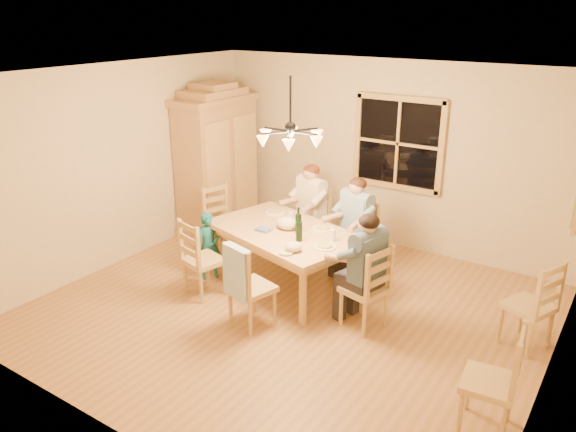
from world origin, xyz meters
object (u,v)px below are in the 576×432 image
Objects in this scene: chandelier at (290,136)px; adult_plaid_man at (356,215)px; adult_woman at (310,199)px; chair_end_left at (224,234)px; adult_slate_man at (366,257)px; armoire at (217,164)px; dining_table at (285,237)px; chair_far_right at (354,253)px; chair_end_right at (364,301)px; chair_far_left at (310,235)px; child at (209,246)px; chair_spare_back at (526,319)px; chair_near_left at (204,271)px; wine_bottle_a at (298,221)px; chair_spare_front at (487,398)px; wine_bottle_b at (299,228)px; chair_near_right at (252,300)px.

chandelier is 1.78m from adult_plaid_man.
adult_woman is 1.00× the size of adult_plaid_man.
adult_slate_man is at bearing 90.00° from chair_end_left.
armoire is 1.08× the size of dining_table.
adult_slate_man reaches higher than chair_far_right.
adult_plaid_man is (-0.69, 1.11, 0.54)m from chair_end_right.
adult_plaid_man is at bearing 52.84° from dining_table.
armoire is 2.32× the size of chair_far_right.
adult_slate_man is at bearing -23.62° from armoire.
armoire is 1.94m from chair_far_left.
chair_end_right reaches higher than dining_table.
chair_spare_back reaches higher than child.
chair_end_left is at bearing 90.00° from chair_end_right.
adult_slate_man is at bearing 136.64° from adult_plaid_man.
chandelier is 0.78× the size of chair_near_left.
adult_slate_man is 2.65× the size of wine_bottle_a.
dining_table is 6.48× the size of wine_bottle_a.
chair_spare_front and chair_spare_back have the same top height.
chair_end_right is at bearing -8.17° from wine_bottle_b.
adult_plaid_man is at bearing 75.79° from wine_bottle_b.
chair_near_left is at bearing -140.19° from wine_bottle_a.
chair_far_right is 1.00× the size of chair_end_left.
adult_plaid_man is 0.88× the size of chair_spare_front.
chair_far_right is 1.42m from adult_slate_man.
adult_slate_man is (0.69, -1.11, 0.00)m from adult_plaid_man.
chandelier reaches higher than child.
chair_near_right is at bearing 78.49° from chair_spare_front.
adult_slate_man is 1.77m from chair_spare_back.
dining_table is 1.02m from child.
chair_far_left is 1.00× the size of chair_near_right.
chair_spare_front is at bearing 9.16° from chair_near_right.
chandelier is 3.12m from chair_spare_front.
chandelier is 0.88× the size of adult_slate_man.
chair_spare_front is (3.09, -2.24, 0.00)m from chair_far_left.
dining_table is 2.45× the size of adult_woman.
chair_spare_front is 1.50m from chair_spare_back.
armoire is 6.97× the size of wine_bottle_a.
chair_far_right is at bearing 46.64° from adult_slate_man.
chair_near_right is 2.64m from chair_spare_front.
dining_table is at bearing 117.90° from chair_near_right.
chair_far_right is 2.33m from chair_spare_back.
chair_near_right is at bearing 117.90° from chair_far_left.
adult_slate_man is at bearing -8.17° from wine_bottle_b.
wine_bottle_b reaches higher than child.
chair_near_right is 1.33m from child.
adult_slate_man is 0.88× the size of chair_spare_front.
dining_table is at bearing 62.10° from chair_near_left.
adult_woman is at bearing 131.34° from chair_far_left.
chair_near_left is (-0.69, -0.75, -0.36)m from dining_table.
chair_spare_back is at bearing -44.93° from child.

